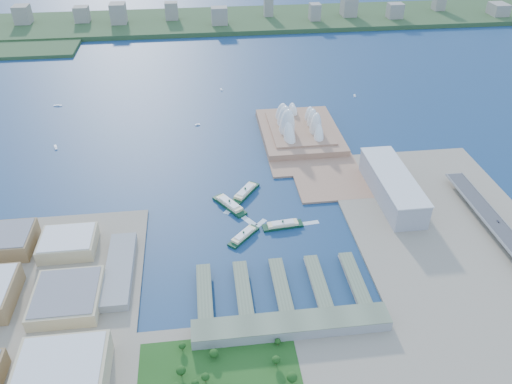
{
  "coord_description": "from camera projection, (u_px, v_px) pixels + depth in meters",
  "views": [
    {
      "loc": [
        -61.28,
        -465.5,
        401.86
      ],
      "look_at": [
        7.08,
        92.46,
        18.0
      ],
      "focal_mm": 35.0,
      "sensor_mm": 36.0,
      "label": 1
    }
  ],
  "objects": [
    {
      "name": "ferry_c",
      "position": [
        244.0,
        234.0,
        625.97
      ],
      "size": [
        43.8,
        45.05,
        9.47
      ],
      "primitive_type": null,
      "rotation": [
        0.0,
        0.0,
        2.38
      ],
      "color": "#0C331C",
      "rests_on": "ground"
    },
    {
      "name": "boat_b",
      "position": [
        197.0,
        124.0,
        886.61
      ],
      "size": [
        9.3,
        5.08,
        2.38
      ],
      "primitive_type": null,
      "rotation": [
        0.0,
        0.0,
        1.81
      ],
      "color": "white",
      "rests_on": "ground"
    },
    {
      "name": "car_c",
      "position": [
        498.0,
        222.0,
        630.25
      ],
      "size": [
        1.93,
        4.75,
        1.38
      ],
      "primitive_type": "imported",
      "color": "slate",
      "rests_on": "expressway"
    },
    {
      "name": "far_shore",
      "position": [
        216.0,
        21.0,
        1414.26
      ],
      "size": [
        2200.0,
        260.0,
        12.0
      ],
      "primitive_type": "cube",
      "color": "#2D4926",
      "rests_on": "ground"
    },
    {
      "name": "ferry_d",
      "position": [
        283.0,
        224.0,
        643.73
      ],
      "size": [
        54.07,
        18.56,
        10.02
      ],
      "primitive_type": null,
      "rotation": [
        0.0,
        0.0,
        1.67
      ],
      "color": "#0C331C",
      "rests_on": "ground"
    },
    {
      "name": "ferry_wharves",
      "position": [
        281.0,
        286.0,
        551.65
      ],
      "size": [
        184.0,
        90.0,
        9.3
      ],
      "primitive_type": null,
      "color": "#5B674D",
      "rests_on": "ground"
    },
    {
      "name": "west_buildings",
      "position": [
        32.0,
        297.0,
        522.55
      ],
      "size": [
        200.0,
        280.0,
        27.0
      ],
      "primitive_type": null,
      "color": "olive",
      "rests_on": "west_land"
    },
    {
      "name": "boat_e",
      "position": [
        221.0,
        89.0,
        1017.64
      ],
      "size": [
        4.52,
        10.2,
        2.42
      ],
      "primitive_type": null,
      "rotation": [
        0.0,
        0.0,
        0.14
      ],
      "color": "white",
      "rests_on": "ground"
    },
    {
      "name": "boat_a",
      "position": [
        56.0,
        147.0,
        818.2
      ],
      "size": [
        8.45,
        15.86,
        2.97
      ],
      "primitive_type": null,
      "rotation": [
        0.0,
        0.0,
        0.32
      ],
      "color": "white",
      "rests_on": "ground"
    },
    {
      "name": "park",
      "position": [
        220.0,
        380.0,
        446.37
      ],
      "size": [
        150.0,
        110.0,
        16.0
      ],
      "primitive_type": null,
      "color": "#194714",
      "rests_on": "south_land"
    },
    {
      "name": "boat_d",
      "position": [
        58.0,
        105.0,
        953.21
      ],
      "size": [
        15.72,
        5.12,
        2.6
      ],
      "primitive_type": null,
      "rotation": [
        0.0,
        0.0,
        1.46
      ],
      "color": "white",
      "rests_on": "ground"
    },
    {
      "name": "ferry_b",
      "position": [
        245.0,
        191.0,
        705.23
      ],
      "size": [
        45.75,
        55.37,
        10.91
      ],
      "primitive_type": null,
      "rotation": [
        0.0,
        0.0,
        -0.63
      ],
      "color": "#0C331C",
      "rests_on": "ground"
    },
    {
      "name": "ferry_a",
      "position": [
        229.0,
        203.0,
        679.99
      ],
      "size": [
        45.25,
        58.35,
        11.29
      ],
      "primitive_type": null,
      "rotation": [
        0.0,
        0.0,
        0.58
      ],
      "color": "#0C331C",
      "rests_on": "ground"
    },
    {
      "name": "opera_house",
      "position": [
        300.0,
        119.0,
        836.36
      ],
      "size": [
        134.0,
        180.0,
        58.0
      ],
      "primitive_type": null,
      "color": "white",
      "rests_on": "peninsula"
    },
    {
      "name": "far_skyline",
      "position": [
        215.0,
        10.0,
        1378.97
      ],
      "size": [
        1900.0,
        140.0,
        55.0
      ],
      "primitive_type": null,
      "color": "gray",
      "rests_on": "far_shore"
    },
    {
      "name": "ground",
      "position": [
        259.0,
        246.0,
        614.34
      ],
      "size": [
        3000.0,
        3000.0,
        0.0
      ],
      "primitive_type": "plane",
      "color": "#102A4E",
      "rests_on": "ground"
    },
    {
      "name": "east_land",
      "position": [
        463.0,
        257.0,
        596.62
      ],
      "size": [
        240.0,
        500.0,
        3.0
      ],
      "primitive_type": "cube",
      "color": "gray",
      "rests_on": "ground"
    },
    {
      "name": "west_land",
      "position": [
        27.0,
        332.0,
        502.32
      ],
      "size": [
        220.0,
        390.0,
        3.0
      ],
      "primitive_type": "cube",
      "color": "gray",
      "rests_on": "ground"
    },
    {
      "name": "peninsula",
      "position": [
        303.0,
        140.0,
        837.41
      ],
      "size": [
        135.0,
        220.0,
        3.0
      ],
      "primitive_type": "cube",
      "color": "#9C7155",
      "rests_on": "ground"
    },
    {
      "name": "toaster_building",
      "position": [
        392.0,
        186.0,
        687.94
      ],
      "size": [
        45.0,
        155.0,
        35.0
      ],
      "primitive_type": "cube",
      "color": "#929298",
      "rests_on": "east_land"
    },
    {
      "name": "terminal_building",
      "position": [
        291.0,
        326.0,
        500.12
      ],
      "size": [
        200.0,
        28.0,
        12.0
      ],
      "primitive_type": "cube",
      "color": "gray",
      "rests_on": "south_land"
    },
    {
      "name": "boat_c",
      "position": [
        355.0,
        96.0,
        991.82
      ],
      "size": [
        5.28,
        11.67,
        2.53
      ],
      "primitive_type": null,
      "rotation": [
        0.0,
        0.0,
        2.96
      ],
      "color": "white",
      "rests_on": "ground"
    }
  ]
}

